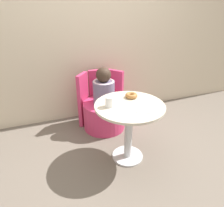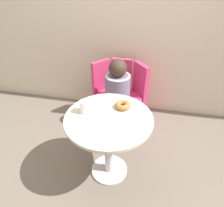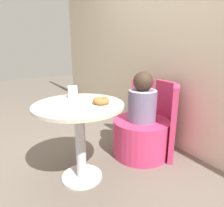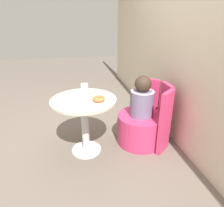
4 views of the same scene
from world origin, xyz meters
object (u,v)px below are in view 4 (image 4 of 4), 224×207
object	(u,v)px
child_figure	(142,99)
cup	(85,88)
tub_chair	(140,128)
donut	(99,99)
round_table	(84,112)

from	to	relation	value
child_figure	cup	xyz separation A→B (m)	(-0.15, -0.64, 0.12)
tub_chair	donut	bearing A→B (deg)	-75.47
cup	donut	bearing A→B (deg)	22.53
tub_chair	round_table	bearing A→B (deg)	-85.75
donut	child_figure	bearing A→B (deg)	104.53
round_table	donut	bearing A→B (deg)	59.66
tub_chair	child_figure	distance (m)	0.40
tub_chair	donut	xyz separation A→B (m)	(0.14, -0.52, 0.49)
tub_chair	child_figure	size ratio (longest dim) A/B	1.16
child_figure	donut	distance (m)	0.55
tub_chair	child_figure	world-z (taller)	child_figure
tub_chair	donut	size ratio (longest dim) A/B	4.34
round_table	child_figure	bearing A→B (deg)	94.25
round_table	cup	world-z (taller)	cup
tub_chair	donut	world-z (taller)	donut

